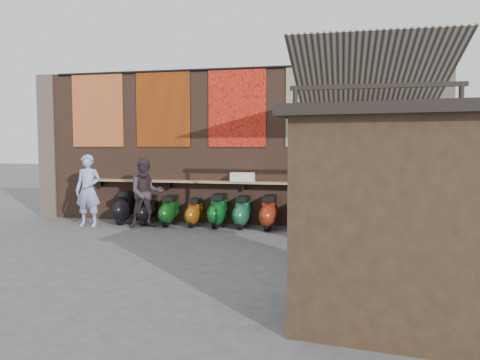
{
  "coord_description": "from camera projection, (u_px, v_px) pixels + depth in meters",
  "views": [
    {
      "loc": [
        2.99,
        -9.19,
        2.06
      ],
      "look_at": [
        0.67,
        1.2,
        1.25
      ],
      "focal_mm": 35.0,
      "sensor_mm": 36.0,
      "label": 1
    }
  ],
  "objects": [
    {
      "name": "scooter_stool_7",
      "position": [
        297.0,
        216.0,
        11.24
      ],
      "size": [
        0.32,
        0.72,
        0.68
      ],
      "primitive_type": null,
      "color": "#0D1390",
      "rests_on": "ground"
    },
    {
      "name": "tapestry_multi",
      "position": [
        316.0,
        106.0,
        11.43
      ],
      "size": [
        1.5,
        0.02,
        2.0
      ],
      "primitive_type": "cube",
      "color": "#2A559A",
      "rests_on": "brick_wall"
    },
    {
      "name": "hang_rail",
      "position": [
        225.0,
        69.0,
        11.85
      ],
      "size": [
        9.5,
        0.06,
        0.06
      ],
      "primitive_type": "cylinder",
      "rotation": [
        0.0,
        1.57,
        0.0
      ],
      "color": "black",
      "rests_on": "brick_wall"
    },
    {
      "name": "eating_counter",
      "position": [
        224.0,
        182.0,
        11.93
      ],
      "size": [
        8.0,
        0.32,
        0.05
      ],
      "primitive_type": "cube",
      "color": "#9E7A51",
      "rests_on": "brick_wall"
    },
    {
      "name": "pier_left",
      "position": [
        51.0,
        147.0,
        13.35
      ],
      "size": [
        0.5,
        0.5,
        4.0
      ],
      "primitive_type": "cube",
      "color": "#4C4238",
      "rests_on": "ground"
    },
    {
      "name": "ground",
      "position": [
        196.0,
        243.0,
        9.75
      ],
      "size": [
        70.0,
        70.0,
        0.0
      ],
      "primitive_type": "plane",
      "color": "#474749",
      "rests_on": "ground"
    },
    {
      "name": "awning_canvas",
      "position": [
        371.0,
        72.0,
        9.59
      ],
      "size": [
        3.2,
        3.28,
        0.97
      ],
      "primitive_type": "cube",
      "rotation": [
        -0.28,
        0.0,
        0.0
      ],
      "color": "beige",
      "rests_on": "brick_wall"
    },
    {
      "name": "awning_post_right",
      "position": [
        459.0,
        174.0,
        7.98
      ],
      "size": [
        0.09,
        0.09,
        3.1
      ],
      "primitive_type": "cylinder",
      "color": "black",
      "rests_on": "ground"
    },
    {
      "name": "scooter_stool_4",
      "position": [
        219.0,
        211.0,
        11.65
      ],
      "size": [
        0.39,
        0.87,
        0.82
      ],
      "primitive_type": null,
      "color": "#0C561E",
      "rests_on": "ground"
    },
    {
      "name": "awning_ledger",
      "position": [
        368.0,
        65.0,
        11.11
      ],
      "size": [
        3.3,
        0.08,
        0.12
      ],
      "primitive_type": "cube",
      "color": "#33261C",
      "rests_on": "brick_wall"
    },
    {
      "name": "stall_shelf",
      "position": [
        399.0,
        237.0,
        6.07
      ],
      "size": [
        1.8,
        0.33,
        0.06
      ],
      "primitive_type": "cube",
      "rotation": [
        0.0,
        0.0,
        -0.13
      ],
      "color": "#473321",
      "rests_on": "market_stall"
    },
    {
      "name": "scooter_stool_6",
      "position": [
        269.0,
        213.0,
        11.36
      ],
      "size": [
        0.39,
        0.86,
        0.82
      ],
      "primitive_type": null,
      "color": "maroon",
      "rests_on": "ground"
    },
    {
      "name": "awning_post_left",
      "position": [
        295.0,
        172.0,
        8.59
      ],
      "size": [
        0.09,
        0.09,
        3.1
      ],
      "primitive_type": "cylinder",
      "color": "black",
      "rests_on": "ground"
    },
    {
      "name": "stall_sign",
      "position": [
        401.0,
        172.0,
        6.01
      ],
      "size": [
        1.2,
        0.19,
        0.5
      ],
      "primitive_type": "cube",
      "rotation": [
        0.0,
        0.0,
        -0.13
      ],
      "color": "gold",
      "rests_on": "market_stall"
    },
    {
      "name": "diner_left",
      "position": [
        88.0,
        190.0,
        11.76
      ],
      "size": [
        0.68,
        0.47,
        1.81
      ],
      "primitive_type": "imported",
      "rotation": [
        0.0,
        0.0,
        0.05
      ],
      "color": "#929ED4",
      "rests_on": "ground"
    },
    {
      "name": "pier_right",
      "position": [
        440.0,
        147.0,
        11.09
      ],
      "size": [
        0.5,
        0.5,
        4.0
      ],
      "primitive_type": "cube",
      "color": "#4C4238",
      "rests_on": "ground"
    },
    {
      "name": "scooter_stool_3",
      "position": [
        195.0,
        212.0,
        11.8
      ],
      "size": [
        0.33,
        0.73,
        0.69
      ],
      "primitive_type": null,
      "color": "#93490D",
      "rests_on": "ground"
    },
    {
      "name": "scooter_stool_5",
      "position": [
        243.0,
        212.0,
        11.56
      ],
      "size": [
        0.37,
        0.82,
        0.78
      ],
      "primitive_type": null,
      "color": "#19653E",
      "rests_on": "ground"
    },
    {
      "name": "market_stall",
      "position": [
        399.0,
        223.0,
        5.26
      ],
      "size": [
        2.36,
        1.89,
        2.35
      ],
      "primitive_type": "cube",
      "rotation": [
        0.0,
        0.0,
        -0.13
      ],
      "color": "black",
      "rests_on": "ground"
    },
    {
      "name": "scooter_stool_9",
      "position": [
        349.0,
        215.0,
        10.97
      ],
      "size": [
        0.39,
        0.87,
        0.83
      ],
      "primitive_type": null,
      "color": "#1D1246",
      "rests_on": "ground"
    },
    {
      "name": "scooter_stool_8",
      "position": [
        323.0,
        213.0,
        11.15
      ],
      "size": [
        0.4,
        0.89,
        0.85
      ],
      "primitive_type": null,
      "color": "#AA160D",
      "rests_on": "ground"
    },
    {
      "name": "shelf_box",
      "position": [
        243.0,
        177.0,
        11.78
      ],
      "size": [
        0.58,
        0.31,
        0.23
      ],
      "primitive_type": "cube",
      "color": "white",
      "rests_on": "eating_counter"
    },
    {
      "name": "awning_header",
      "position": [
        375.0,
        86.0,
        8.17
      ],
      "size": [
        3.0,
        0.08,
        0.08
      ],
      "primitive_type": "cube",
      "color": "black",
      "rests_on": "awning_post_left"
    },
    {
      "name": "shopper_navy",
      "position": [
        366.0,
        204.0,
        8.95
      ],
      "size": [
        1.09,
        0.47,
        1.84
      ],
      "primitive_type": "imported",
      "rotation": [
        0.0,
        0.0,
        3.12
      ],
      "color": "#161B33",
      "rests_on": "ground"
    },
    {
      "name": "scooter_stool_0",
      "position": [
        126.0,
        207.0,
        12.24
      ],
      "size": [
        0.4,
        0.89,
        0.84
      ],
      "primitive_type": null,
      "color": "black",
      "rests_on": "ground"
    },
    {
      "name": "tapestry_redgold",
      "position": [
        97.0,
        110.0,
        12.72
      ],
      "size": [
        1.5,
        0.02,
        2.0
      ],
      "primitive_type": "cube",
      "color": "maroon",
      "rests_on": "brick_wall"
    },
    {
      "name": "diner_right",
      "position": [
        146.0,
        193.0,
        11.59
      ],
      "size": [
        1.05,
        0.98,
        1.72
      ],
      "primitive_type": "imported",
      "rotation": [
        0.0,
        0.0,
        0.54
      ],
      "color": "#34282E",
      "rests_on": "ground"
    },
    {
      "name": "scooter_stool_2",
      "position": [
        169.0,
        211.0,
        11.91
      ],
      "size": [
        0.36,
        0.79,
        0.75
      ],
      "primitive_type": null,
      "color": "#0D4514",
      "rests_on": "ground"
    },
    {
      "name": "brick_wall",
      "position": [
        228.0,
        147.0,
        12.22
      ],
      "size": [
        10.0,
        0.4,
        4.0
      ],
      "primitive_type": "cube",
      "color": "brown",
      "rests_on": "ground"
    },
    {
      "name": "shopper_grey",
      "position": [
        388.0,
        219.0,
        8.21
      ],
      "size": [
        1.11,
        0.91,
        1.5
      ],
      "primitive_type": "imported",
      "rotation": [
        0.0,
        0.0,
        2.71
      ],
      "color": "#59585D",
      "rests_on": "ground"
    },
    {
      "name": "shopper_tan",
      "position": [
        370.0,
        211.0,
        9.03
      ],
      "size": [
        0.83,
        0.9,
        1.55
      ],
      "primitive_type": "imported",
      "rotation": [
        0.0,
        0.0,
        0.99
      ],
      "color": "#9D8C63",
      "rests_on": "ground"
    },
    {
      "name": "stall_roof",
      "position": [
        401.0,
        113.0,
        5.17
      ],
      "size": [
        2.65,
        2.16,
        0.12
      ],
      "primitive_type": "cube",
      "rotation": [
        0.0,
        0.0,
        -0.13
      ],
      "color": "black",
      "rests_on": "market_stall"
    },
    {
      "name": "scooter_stool_1",
      "position": [
        148.0,
        210.0,
        12.08
      ],
      "size": [
        0.35,
        0.78,
        0.74
      ],
      "primitive_type": null,
      "color": "black",
      "rests_on": "ground"
    },
    {
      "name": "tapestry_sun",
      "position": [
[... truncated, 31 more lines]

